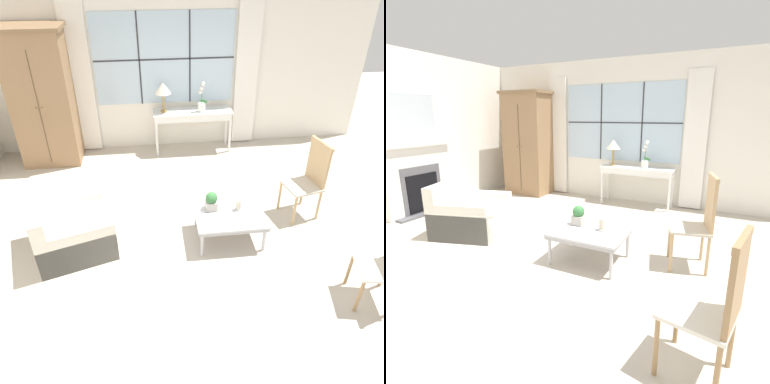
% 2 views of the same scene
% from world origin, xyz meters
% --- Properties ---
extents(ground_plane, '(14.00, 14.00, 0.00)m').
position_xyz_m(ground_plane, '(0.00, 0.00, 0.00)').
color(ground_plane, '#BCB2A3').
extents(wall_back_windowed, '(7.20, 0.14, 2.80)m').
position_xyz_m(wall_back_windowed, '(0.00, 3.02, 1.39)').
color(wall_back_windowed, white).
rests_on(wall_back_windowed, ground_plane).
extents(wall_left, '(0.06, 7.20, 2.80)m').
position_xyz_m(wall_left, '(-3.03, 0.60, 1.40)').
color(wall_left, white).
rests_on(wall_left, ground_plane).
extents(fireplace, '(0.34, 1.33, 2.11)m').
position_xyz_m(fireplace, '(-2.91, 0.53, 0.71)').
color(fireplace, '#515156').
rests_on(fireplace, ground_plane).
extents(armoire, '(1.01, 0.70, 2.22)m').
position_xyz_m(armoire, '(-2.01, 2.63, 1.12)').
color(armoire, '#93704C').
rests_on(armoire, ground_plane).
extents(console_table, '(1.39, 0.42, 0.75)m').
position_xyz_m(console_table, '(0.44, 2.73, 0.66)').
color(console_table, white).
rests_on(console_table, ground_plane).
extents(table_lamp, '(0.28, 0.28, 0.51)m').
position_xyz_m(table_lamp, '(-0.06, 2.75, 1.15)').
color(table_lamp, '#9E7F47').
rests_on(table_lamp, console_table).
extents(potted_orchid, '(0.17, 0.13, 0.52)m').
position_xyz_m(potted_orchid, '(0.60, 2.69, 0.93)').
color(potted_orchid, white).
rests_on(potted_orchid, console_table).
extents(armchair_upholstered, '(1.13, 1.13, 0.77)m').
position_xyz_m(armchair_upholstered, '(-1.38, 0.23, 0.26)').
color(armchair_upholstered, silver).
rests_on(armchair_upholstered, ground_plane).
extents(side_chair_wooden, '(0.53, 0.53, 1.09)m').
position_xyz_m(side_chair_wooden, '(1.77, 0.60, 0.61)').
color(side_chair_wooden, beige).
rests_on(side_chair_wooden, ground_plane).
extents(accent_chair_wooden, '(0.52, 0.52, 1.05)m').
position_xyz_m(accent_chair_wooden, '(2.00, -1.00, 0.59)').
color(accent_chair_wooden, white).
rests_on(accent_chair_wooden, ground_plane).
extents(coffee_table, '(0.87, 0.69, 0.39)m').
position_xyz_m(coffee_table, '(0.60, 0.19, 0.35)').
color(coffee_table, '#BCBCC1').
rests_on(coffee_table, ground_plane).
extents(potted_plant_small, '(0.15, 0.15, 0.24)m').
position_xyz_m(potted_plant_small, '(0.39, 0.31, 0.51)').
color(potted_plant_small, '#BCB7AD').
rests_on(potted_plant_small, coffee_table).
extents(pillar_candle, '(0.10, 0.10, 0.16)m').
position_xyz_m(pillar_candle, '(0.72, 0.26, 0.46)').
color(pillar_candle, silver).
rests_on(pillar_candle, coffee_table).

